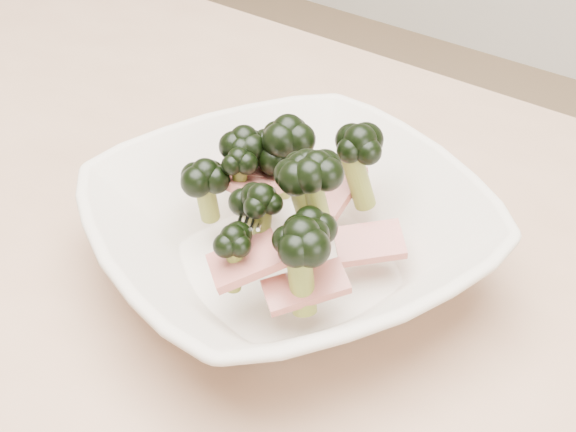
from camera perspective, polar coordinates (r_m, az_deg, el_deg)
The scene contains 2 objects.
dining_table at distance 0.68m, azimuth -7.34°, elevation -9.87°, with size 1.20×0.80×0.75m.
broccoli_dish at distance 0.57m, azimuth -0.05°, elevation -0.80°, with size 0.36×0.36×0.12m.
Camera 1 is at (0.35, -0.31, 1.14)m, focal length 50.00 mm.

